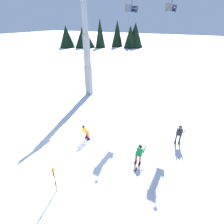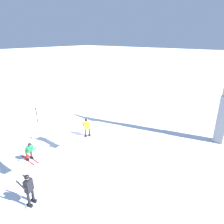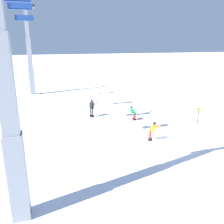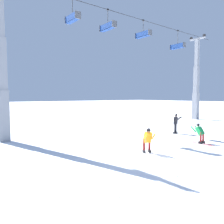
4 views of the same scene
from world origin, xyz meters
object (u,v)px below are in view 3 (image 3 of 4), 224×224
at_px(lift_tower_far, 30,59).
at_px(chairlift_seat_fourth, 24,18).
at_px(skier_distant_uphill, 133,112).
at_px(skier_distant_downhill, 92,107).
at_px(chairlift_seat_middle, 20,6).
at_px(skier_carving_main, 152,130).
at_px(trail_marker_pole, 198,116).
at_px(lift_tower_near, 8,104).

relative_size(lift_tower_far, chairlift_seat_fourth, 5.07).
distance_m(chairlift_seat_fourth, skier_distant_uphill, 16.54).
height_order(lift_tower_far, skier_distant_downhill, lift_tower_far).
bearing_deg(skier_distant_uphill, skier_distant_downhill, 59.44).
distance_m(chairlift_seat_middle, skier_distant_uphill, 13.84).
bearing_deg(skier_distant_uphill, chairlift_seat_fourth, 42.69).
distance_m(skier_carving_main, chairlift_seat_fourth, 19.81).
bearing_deg(skier_distant_uphill, lift_tower_far, 32.25).
bearing_deg(trail_marker_pole, lift_tower_far, 37.36).
relative_size(skier_carving_main, lift_tower_far, 0.14).
distance_m(lift_tower_near, chairlift_seat_middle, 15.53).
bearing_deg(chairlift_seat_middle, skier_distant_downhill, -105.95).
relative_size(chairlift_seat_fourth, skier_distant_downhill, 1.29).
height_order(lift_tower_far, skier_distant_uphill, lift_tower_far).
xyz_separation_m(lift_tower_far, chairlift_seat_fourth, (-4.70, 0.00, 4.88)).
bearing_deg(chairlift_seat_fourth, skier_distant_downhill, -144.16).
xyz_separation_m(lift_tower_near, skier_distant_downhill, (12.95, -5.84, -3.96)).
height_order(skier_carving_main, skier_distant_uphill, skier_carving_main).
bearing_deg(skier_carving_main, skier_distant_downhill, 24.01).
bearing_deg(lift_tower_far, chairlift_seat_fourth, 180.00).
xyz_separation_m(chairlift_seat_middle, skier_distant_uphill, (-3.76, -9.39, -9.45)).
distance_m(lift_tower_near, chairlift_seat_fourth, 21.58).
height_order(lift_tower_near, skier_distant_downhill, lift_tower_near).
relative_size(lift_tower_far, chairlift_seat_middle, 5.69).
bearing_deg(lift_tower_near, skier_distant_downhill, -24.26).
xyz_separation_m(lift_tower_far, chairlift_seat_middle, (-11.11, -0.00, 5.28)).
relative_size(lift_tower_near, chairlift_seat_fourth, 5.07).
xyz_separation_m(skier_carving_main, skier_distant_uphill, (5.00, -0.39, -0.06)).
distance_m(lift_tower_far, chairlift_seat_middle, 12.30).
bearing_deg(chairlift_seat_middle, lift_tower_near, 180.00).
bearing_deg(trail_marker_pole, chairlift_seat_fourth, 45.71).
distance_m(skier_carving_main, skier_distant_downhill, 7.78).
height_order(lift_tower_far, chairlift_seat_middle, lift_tower_far).
xyz_separation_m(trail_marker_pole, skier_distant_downhill, (5.63, 8.21, 0.02)).
xyz_separation_m(lift_tower_far, skier_distant_downhill, (-12.78, -5.84, -3.92)).
bearing_deg(lift_tower_near, skier_distant_uphill, -40.86).
xyz_separation_m(chairlift_seat_middle, skier_distant_downhill, (-1.67, -5.84, -9.20)).
relative_size(skier_carving_main, chairlift_seat_middle, 0.79).
height_order(skier_carving_main, lift_tower_far, lift_tower_far).
distance_m(skier_carving_main, trail_marker_pole, 5.26).
relative_size(lift_tower_near, skier_distant_uphill, 6.95).
relative_size(lift_tower_near, lift_tower_far, 1.00).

